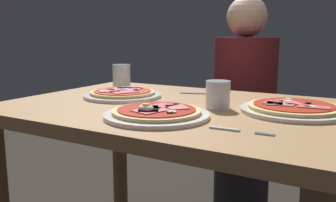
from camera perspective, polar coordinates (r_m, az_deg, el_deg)
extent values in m
cube|color=#9E754C|center=(1.21, 1.16, -1.51)|extent=(1.11, 0.79, 0.04)
cylinder|color=brown|center=(1.85, -7.56, -9.72)|extent=(0.07, 0.07, 0.72)
cylinder|color=white|center=(1.02, -1.81, -2.25)|extent=(0.30, 0.30, 0.01)
cylinder|color=#E5C17F|center=(1.02, -1.81, -1.65)|extent=(0.25, 0.25, 0.01)
cylinder|color=#A82314|center=(1.02, -1.82, -1.29)|extent=(0.22, 0.22, 0.00)
torus|color=black|center=(0.99, -1.96, -1.38)|extent=(0.02, 0.02, 0.00)
torus|color=black|center=(1.07, 1.30, -0.54)|extent=(0.02, 0.02, 0.00)
torus|color=black|center=(0.96, 0.30, -1.79)|extent=(0.02, 0.02, 0.00)
cube|color=#D16B70|center=(1.03, 1.40, -0.98)|extent=(0.09, 0.09, 0.00)
cube|color=#D16B70|center=(1.00, -3.09, -1.26)|extent=(0.10, 0.11, 0.00)
cube|color=#D16B70|center=(0.99, -2.74, -1.48)|extent=(0.09, 0.10, 0.00)
cube|color=#C65B66|center=(1.04, -1.28, -0.81)|extent=(0.07, 0.09, 0.00)
cylinder|color=beige|center=(1.04, -3.71, -0.83)|extent=(0.03, 0.03, 0.00)
cylinder|color=beige|center=(0.96, 0.58, -1.70)|extent=(0.03, 0.03, 0.00)
ellipsoid|color=white|center=(0.97, -3.45, -1.11)|extent=(0.04, 0.03, 0.02)
cylinder|color=yellow|center=(0.97, -3.46, -0.53)|extent=(0.02, 0.02, 0.00)
cylinder|color=white|center=(1.36, -7.14, 0.87)|extent=(0.29, 0.29, 0.01)
cylinder|color=#DBB26B|center=(1.36, -7.15, 1.32)|extent=(0.24, 0.24, 0.01)
cylinder|color=red|center=(1.36, -7.15, 1.59)|extent=(0.21, 0.21, 0.00)
torus|color=black|center=(1.36, -8.71, 1.71)|extent=(0.02, 0.02, 0.00)
torus|color=black|center=(1.40, -5.31, 2.04)|extent=(0.02, 0.02, 0.00)
torus|color=black|center=(1.35, -5.07, 1.75)|extent=(0.02, 0.02, 0.00)
torus|color=black|center=(1.38, -9.19, 1.79)|extent=(0.02, 0.02, 0.00)
torus|color=black|center=(1.41, -6.91, 2.07)|extent=(0.02, 0.02, 0.00)
torus|color=black|center=(1.40, -7.66, 1.97)|extent=(0.02, 0.02, 0.00)
cube|color=#C65B66|center=(1.35, -9.25, 1.58)|extent=(0.09, 0.08, 0.00)
cube|color=#D16B70|center=(1.42, -5.95, 2.10)|extent=(0.11, 0.10, 0.00)
cube|color=#D16B70|center=(1.39, -6.33, 1.92)|extent=(0.12, 0.10, 0.00)
cube|color=#C65B66|center=(1.31, -7.02, 1.40)|extent=(0.10, 0.11, 0.00)
cylinder|color=beige|center=(1.37, -7.89, 1.77)|extent=(0.03, 0.03, 0.00)
cylinder|color=beige|center=(1.37, -6.58, 1.83)|extent=(0.03, 0.03, 0.00)
cylinder|color=beige|center=(1.34, -6.06, 1.67)|extent=(0.02, 0.02, 0.00)
cylinder|color=beige|center=(1.33, -10.32, 1.46)|extent=(0.03, 0.03, 0.00)
cylinder|color=silver|center=(1.15, 19.08, -1.40)|extent=(0.31, 0.31, 0.01)
cylinder|color=#E5C17F|center=(1.15, 19.12, -0.86)|extent=(0.27, 0.27, 0.01)
cylinder|color=#B72D19|center=(1.14, 19.14, -0.54)|extent=(0.24, 0.24, 0.00)
torus|color=black|center=(1.11, 21.02, -0.84)|extent=(0.02, 0.02, 0.00)
torus|color=black|center=(1.17, 21.09, -0.29)|extent=(0.02, 0.02, 0.00)
torus|color=black|center=(1.12, 16.52, -0.41)|extent=(0.02, 0.02, 0.00)
cube|color=#C65B66|center=(1.14, 16.41, -0.29)|extent=(0.06, 0.09, 0.00)
cube|color=#D16B70|center=(1.17, 18.48, -0.15)|extent=(0.09, 0.10, 0.00)
cube|color=#D16B70|center=(1.13, 17.04, -0.44)|extent=(0.09, 0.05, 0.00)
cube|color=#C65B66|center=(1.11, 21.95, -0.88)|extent=(0.09, 0.05, 0.00)
cylinder|color=beige|center=(1.11, 21.72, -0.82)|extent=(0.02, 0.02, 0.00)
cylinder|color=beige|center=(1.21, 18.38, 0.26)|extent=(0.02, 0.02, 0.00)
cylinder|color=beige|center=(1.17, 18.37, -0.08)|extent=(0.02, 0.02, 0.00)
cylinder|color=silver|center=(1.62, -7.31, 3.94)|extent=(0.08, 0.08, 0.10)
cylinder|color=silver|center=(1.62, -7.28, 2.66)|extent=(0.07, 0.07, 0.03)
cylinder|color=silver|center=(1.14, 7.84, 0.97)|extent=(0.08, 0.08, 0.09)
cylinder|color=silver|center=(1.15, 7.80, -0.57)|extent=(0.07, 0.07, 0.03)
cube|color=silver|center=(0.90, 8.86, -4.32)|extent=(0.08, 0.02, 0.00)
cube|color=silver|center=(0.87, 14.87, -5.06)|extent=(0.05, 0.00, 0.00)
cube|color=silver|center=(0.87, 14.93, -4.99)|extent=(0.05, 0.00, 0.00)
cube|color=silver|center=(0.88, 14.99, -4.92)|extent=(0.05, 0.00, 0.00)
cube|color=silver|center=(0.88, 15.05, -4.85)|extent=(0.05, 0.00, 0.00)
cube|color=silver|center=(1.44, 4.08, 1.28)|extent=(0.11, 0.05, 0.00)
cube|color=black|center=(1.43, 7.86, 1.16)|extent=(0.09, 0.05, 0.01)
cylinder|color=black|center=(2.02, 11.37, -11.97)|extent=(0.29, 0.29, 0.46)
cylinder|color=maroon|center=(1.90, 11.89, 1.88)|extent=(0.32, 0.32, 0.52)
sphere|color=beige|center=(1.88, 12.30, 12.81)|extent=(0.20, 0.20, 0.20)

